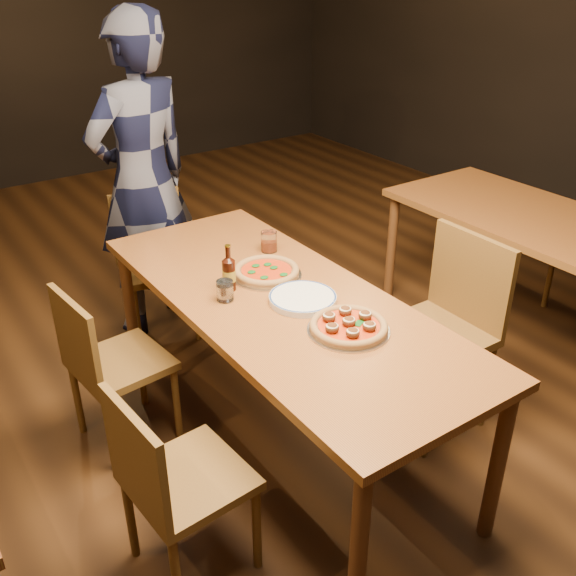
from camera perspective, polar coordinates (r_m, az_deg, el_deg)
ground at (r=3.16m, az=-0.53°, el=-12.89°), size 9.00×9.00×0.00m
room_shell at (r=2.40m, az=-0.74°, el=22.93°), size 9.00×9.00×9.00m
table_main at (r=2.76m, az=-0.59°, el=-2.19°), size 0.80×2.00×0.75m
table_right at (r=3.78m, az=23.13°, el=4.11°), size 0.80×2.00×0.75m
chair_main_nw at (r=2.38m, az=-8.83°, el=-16.30°), size 0.42×0.42×0.84m
chair_main_sw at (r=3.00m, az=-14.63°, el=-6.33°), size 0.43×0.43×0.84m
chair_main_e at (r=3.05m, az=12.76°, el=-3.96°), size 0.46×0.46×0.98m
chair_end at (r=3.79m, az=-11.57°, el=1.90°), size 0.48×0.48×0.87m
pizza_meatball at (r=2.50m, az=5.41°, el=-3.36°), size 0.32×0.32×0.06m
pizza_margherita at (r=2.91m, az=-1.93°, el=1.48°), size 0.32×0.32×0.04m
plate_stack at (r=2.70m, az=1.31°, el=-0.95°), size 0.29×0.29×0.03m
beer_bottle at (r=2.77m, az=-5.27°, el=1.22°), size 0.06×0.06×0.21m
water_glass at (r=2.70m, az=-5.63°, el=-0.23°), size 0.07×0.07×0.09m
amber_glass at (r=3.14m, az=-1.70°, el=4.15°), size 0.08×0.08×0.10m
diner at (r=3.73m, az=-12.77°, el=9.29°), size 0.75×0.59×1.83m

